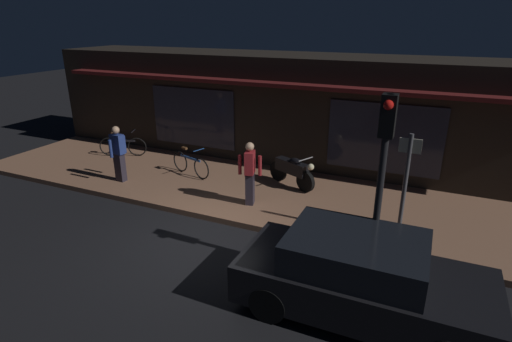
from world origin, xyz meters
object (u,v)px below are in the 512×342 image
Objects in this scene: bicycle_parked at (190,164)px; parked_car_near at (360,277)px; person_photographer at (118,153)px; bicycle_extra at (123,146)px; person_bystander at (250,172)px; sign_post at (405,182)px; traffic_light_pole at (383,162)px; motorcycle at (292,170)px.

bicycle_parked is 0.39× the size of parked_car_near.
bicycle_extra is at bearing 129.84° from person_photographer.
person_photographer is at bearing 159.81° from parked_car_near.
bicycle_parked is 3.26m from bicycle_extra.
person_photographer reaches higher than bicycle_extra.
person_bystander is at bearing 1.76° from person_photographer.
traffic_light_pole is at bearing -99.68° from sign_post.
parked_car_near is at bearing -27.03° from bicycle_extra.
sign_post is (3.14, -1.92, 0.86)m from motorcycle.
traffic_light_pole is (9.20, -3.87, 1.97)m from bicycle_extra.
motorcycle reaches higher than bicycle_extra.
sign_post is (3.74, -0.34, 0.48)m from person_bystander.
bicycle_extra is 0.92× the size of person_bystander.
motorcycle is at bearing -1.57° from bicycle_extra.
bicycle_extra is 9.78m from sign_post.
traffic_light_pole is at bearing -28.43° from bicycle_parked.
motorcycle is 0.95× the size of person_photographer.
traffic_light_pole is (2.84, -3.69, 1.83)m from motorcycle.
motorcycle is at bearing 127.58° from traffic_light_pole.
motorcycle is 0.66× the size of sign_post.
person_photographer is 4.19m from person_bystander.
bicycle_parked is 0.96× the size of person_bystander.
bicycle_extra is at bearing 163.11° from person_bystander.
person_bystander is 0.41× the size of parked_car_near.
bicycle_extra is (-3.20, 0.62, 0.00)m from bicycle_parked.
bicycle_extra is 0.64× the size of sign_post.
bicycle_extra is (-6.36, 0.17, -0.14)m from motorcycle.
person_photographer is 0.46× the size of traffic_light_pole.
bicycle_extra is 0.38× the size of parked_car_near.
parked_car_near is (3.38, -2.91, -0.32)m from person_bystander.
person_photographer is 0.41× the size of parked_car_near.
traffic_light_pole is (3.44, -2.12, 1.45)m from person_bystander.
person_photographer reaches higher than motorcycle.
traffic_light_pole is at bearing -31.60° from person_bystander.
bicycle_parked is at bearing -10.93° from bicycle_extra.
person_bystander is 0.46× the size of traffic_light_pole.
sign_post is at bearing 80.32° from traffic_light_pole.
parked_car_near is (-0.06, -0.80, -1.77)m from traffic_light_pole.
parked_car_near is (2.78, -4.49, 0.06)m from motorcycle.
bicycle_extra is 2.50m from person_photographer.
traffic_light_pole is 1.95m from parked_car_near.
person_bystander reaches higher than bicycle_extra.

